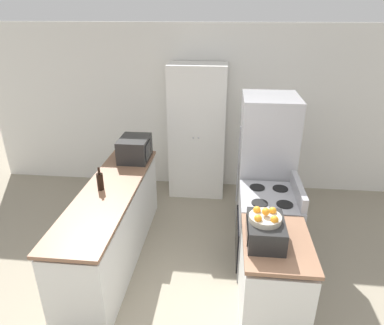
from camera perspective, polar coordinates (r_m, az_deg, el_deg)
wall_back at (r=5.52m, az=1.62°, el=8.78°), size 7.00×0.06×2.60m
counter_left at (r=4.20m, az=-13.06°, el=-10.09°), size 0.60×2.35×0.92m
counter_right at (r=3.45m, az=13.26°, el=-18.94°), size 0.60×0.83×0.92m
pantry_cabinet at (r=5.31m, az=0.92°, el=5.12°), size 0.86×0.54×2.06m
stove at (r=4.05m, az=12.34°, el=-11.02°), size 0.66×0.72×1.08m
refrigerator at (r=4.49m, az=12.06°, el=-0.69°), size 0.69×0.72×1.83m
microwave at (r=4.62m, az=-9.52°, el=2.28°), size 0.39×0.48×0.30m
wine_bottle at (r=3.94m, az=-15.06°, el=-3.01°), size 0.07×0.07×0.27m
toaster_oven at (r=3.06m, az=12.13°, el=-11.11°), size 0.32×0.43×0.21m
fruit_bowl at (r=2.98m, az=12.11°, el=-8.91°), size 0.27×0.27×0.12m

